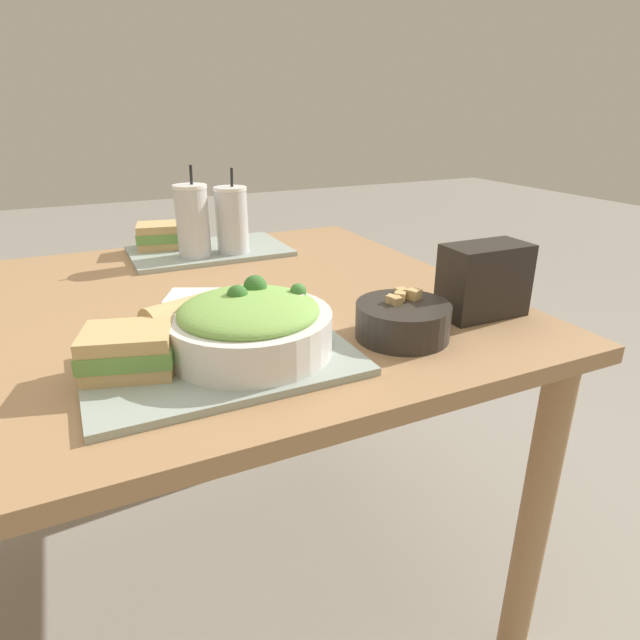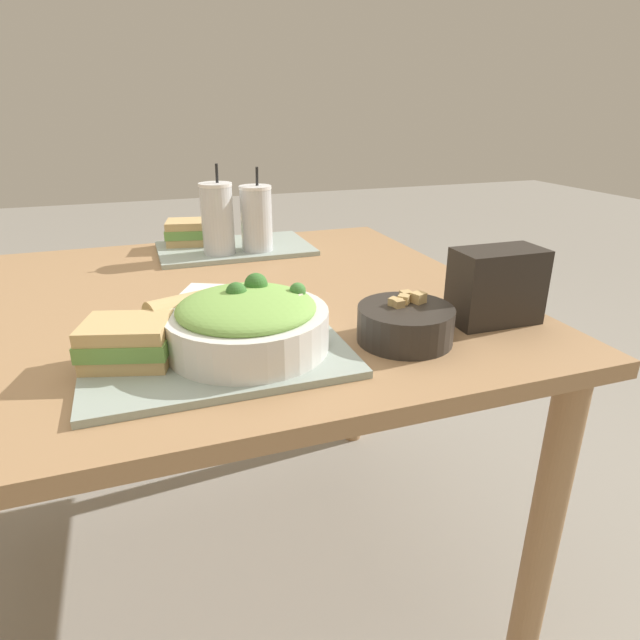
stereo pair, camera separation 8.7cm
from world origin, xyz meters
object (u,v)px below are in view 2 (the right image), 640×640
object	(u,v)px
baguette_near	(188,315)
drink_cup_red	(257,220)
soup_bowl	(405,323)
chip_bag	(496,286)
napkin_folded	(215,291)
sandwich_near	(128,342)
drink_cup_dark	(218,221)
salad_bowl	(247,321)
sandwich_far	(192,232)

from	to	relation	value
baguette_near	drink_cup_red	size ratio (longest dim) A/B	0.65
soup_bowl	chip_bag	world-z (taller)	chip_bag
chip_bag	napkin_folded	bearing A→B (deg)	144.89
soup_bowl	sandwich_near	bearing A→B (deg)	174.37
drink_cup_red	baguette_near	bearing A→B (deg)	-114.69
soup_bowl	drink_cup_dark	xyz separation A→B (m)	(-0.20, 0.62, 0.06)
salad_bowl	napkin_folded	bearing A→B (deg)	90.53
sandwich_near	chip_bag	bearing A→B (deg)	14.55
sandwich_near	salad_bowl	bearing A→B (deg)	12.98
chip_bag	sandwich_far	bearing A→B (deg)	122.68
drink_cup_red	napkin_folded	xyz separation A→B (m)	(-0.16, -0.27, -0.09)
salad_bowl	chip_bag	xyz separation A→B (m)	(0.45, -0.01, 0.01)
baguette_near	drink_cup_dark	distance (m)	0.53
salad_bowl	baguette_near	xyz separation A→B (m)	(-0.08, 0.08, -0.01)
sandwich_near	napkin_folded	bearing A→B (deg)	77.00
chip_bag	salad_bowl	bearing A→B (deg)	179.94
salad_bowl	drink_cup_dark	bearing A→B (deg)	84.83
drink_cup_dark	drink_cup_red	world-z (taller)	drink_cup_dark
baguette_near	napkin_folded	xyz separation A→B (m)	(0.08, 0.24, -0.05)
sandwich_far	drink_cup_dark	xyz separation A→B (m)	(0.05, -0.13, 0.05)
soup_bowl	drink_cup_dark	distance (m)	0.66
napkin_folded	sandwich_far	bearing A→B (deg)	89.38
chip_bag	drink_cup_dark	bearing A→B (deg)	124.42
salad_bowl	chip_bag	size ratio (longest dim) A/B	1.59
sandwich_near	drink_cup_dark	world-z (taller)	drink_cup_dark
sandwich_far	chip_bag	distance (m)	0.85
sandwich_near	napkin_folded	xyz separation A→B (m)	(0.17, 0.31, -0.04)
sandwich_near	chip_bag	xyz separation A→B (m)	(0.62, -0.02, 0.02)
drink_cup_dark	napkin_folded	world-z (taller)	drink_cup_dark
sandwich_near	chip_bag	world-z (taller)	chip_bag
salad_bowl	sandwich_far	world-z (taller)	salad_bowl
soup_bowl	drink_cup_red	world-z (taller)	drink_cup_red
drink_cup_red	napkin_folded	size ratio (longest dim) A/B	1.31
baguette_near	chip_bag	world-z (taller)	chip_bag
drink_cup_dark	napkin_folded	size ratio (longest dim) A/B	1.37
salad_bowl	soup_bowl	distance (m)	0.26
baguette_near	napkin_folded	size ratio (longest dim) A/B	0.85
drink_cup_dark	napkin_folded	distance (m)	0.29
sandwich_near	sandwich_far	bearing A→B (deg)	92.06
soup_bowl	sandwich_far	size ratio (longest dim) A/B	1.03
salad_bowl	soup_bowl	bearing A→B (deg)	-7.27
drink_cup_dark	soup_bowl	bearing A→B (deg)	-71.94
soup_bowl	sandwich_far	bearing A→B (deg)	108.82
drink_cup_dark	salad_bowl	bearing A→B (deg)	-95.17
napkin_folded	drink_cup_red	bearing A→B (deg)	59.95
baguette_near	chip_bag	distance (m)	0.54
soup_bowl	baguette_near	distance (m)	0.36
salad_bowl	drink_cup_red	distance (m)	0.61
salad_bowl	chip_bag	bearing A→B (deg)	-1.06
sandwich_near	drink_cup_red	distance (m)	0.67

